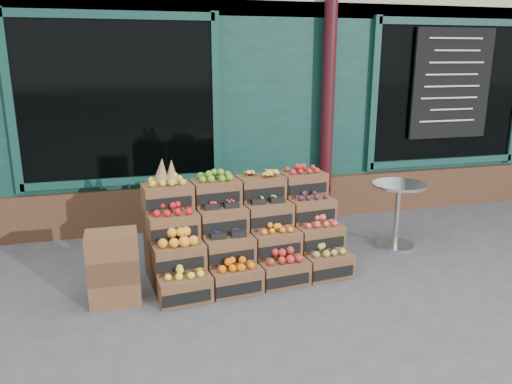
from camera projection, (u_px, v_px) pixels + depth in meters
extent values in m
plane|color=#47474A|center=(293.00, 288.00, 5.13)|extent=(60.00, 60.00, 0.00)
cube|color=#10362F|center=(203.00, 51.00, 9.33)|extent=(12.00, 6.00, 4.80)
cube|color=#10362F|center=(240.00, 117.00, 6.82)|extent=(12.00, 0.12, 3.00)
cube|color=#492C1D|center=(242.00, 202.00, 7.08)|extent=(12.00, 0.18, 0.60)
cube|color=black|center=(118.00, 101.00, 6.29)|extent=(2.40, 0.06, 2.00)
cube|color=black|center=(447.00, 94.00, 7.51)|extent=(2.40, 0.06, 2.00)
cylinder|color=#360C12|center=(327.00, 108.00, 6.92)|extent=(0.18, 0.18, 3.20)
cube|color=black|center=(452.00, 84.00, 7.40)|extent=(1.30, 0.04, 1.60)
cube|color=brown|center=(184.00, 287.00, 4.85)|extent=(0.54, 0.40, 0.25)
cube|color=black|center=(189.00, 298.00, 4.69)|extent=(0.46, 0.06, 0.11)
cube|color=yellow|center=(183.00, 272.00, 4.80)|extent=(0.43, 0.30, 0.08)
cube|color=brown|center=(235.00, 279.00, 5.03)|extent=(0.54, 0.40, 0.25)
cube|color=black|center=(241.00, 289.00, 4.87)|extent=(0.46, 0.06, 0.11)
cube|color=#D96106|center=(235.00, 263.00, 4.98)|extent=(0.43, 0.30, 0.09)
cube|color=brown|center=(283.00, 271.00, 5.21)|extent=(0.54, 0.40, 0.25)
cube|color=black|center=(290.00, 281.00, 5.05)|extent=(0.46, 0.06, 0.11)
cube|color=maroon|center=(283.00, 256.00, 5.16)|extent=(0.43, 0.30, 0.10)
cube|color=brown|center=(327.00, 264.00, 5.39)|extent=(0.54, 0.40, 0.25)
cube|color=black|center=(335.00, 273.00, 5.23)|extent=(0.46, 0.06, 0.11)
cube|color=olive|center=(327.00, 250.00, 5.35)|extent=(0.43, 0.30, 0.09)
cube|color=brown|center=(178.00, 256.00, 4.97)|extent=(0.54, 0.40, 0.25)
cube|color=black|center=(183.00, 265.00, 4.81)|extent=(0.46, 0.06, 0.11)
cube|color=orange|center=(178.00, 238.00, 4.92)|extent=(0.43, 0.30, 0.12)
cube|color=brown|center=(228.00, 248.00, 5.15)|extent=(0.54, 0.40, 0.25)
cube|color=black|center=(234.00, 257.00, 4.99)|extent=(0.46, 0.06, 0.11)
cube|color=navy|center=(228.00, 236.00, 5.12)|extent=(0.43, 0.30, 0.03)
cube|color=brown|center=(275.00, 242.00, 5.33)|extent=(0.54, 0.40, 0.25)
cube|color=black|center=(282.00, 250.00, 5.17)|extent=(0.46, 0.06, 0.11)
cube|color=orange|center=(275.00, 228.00, 5.29)|extent=(0.43, 0.30, 0.07)
cube|color=brown|center=(318.00, 236.00, 5.52)|extent=(0.54, 0.40, 0.25)
cube|color=black|center=(326.00, 244.00, 5.35)|extent=(0.46, 0.06, 0.11)
cube|color=#E65037|center=(319.00, 222.00, 5.47)|extent=(0.43, 0.30, 0.08)
cube|color=brown|center=(173.00, 225.00, 5.10)|extent=(0.54, 0.40, 0.25)
cube|color=black|center=(177.00, 233.00, 4.94)|extent=(0.46, 0.06, 0.11)
cube|color=red|center=(172.00, 209.00, 5.05)|extent=(0.43, 0.30, 0.09)
cube|color=brown|center=(222.00, 219.00, 5.28)|extent=(0.54, 0.40, 0.25)
cube|color=black|center=(227.00, 227.00, 5.12)|extent=(0.46, 0.06, 0.11)
cube|color=#AF202C|center=(221.00, 206.00, 5.24)|extent=(0.43, 0.30, 0.03)
cube|color=brown|center=(267.00, 214.00, 5.46)|extent=(0.54, 0.40, 0.25)
cube|color=black|center=(274.00, 221.00, 5.30)|extent=(0.46, 0.06, 0.11)
cube|color=#9CD146|center=(267.00, 202.00, 5.42)|extent=(0.43, 0.30, 0.03)
cube|color=brown|center=(310.00, 209.00, 5.64)|extent=(0.54, 0.40, 0.25)
cube|color=black|center=(318.00, 216.00, 5.48)|extent=(0.46, 0.06, 0.11)
cube|color=#421833|center=(310.00, 195.00, 5.60)|extent=(0.43, 0.30, 0.06)
cube|color=brown|center=(167.00, 196.00, 5.22)|extent=(0.54, 0.40, 0.25)
cube|color=black|center=(171.00, 203.00, 5.06)|extent=(0.46, 0.06, 0.11)
cube|color=gold|center=(167.00, 181.00, 5.18)|extent=(0.43, 0.30, 0.09)
cube|color=brown|center=(215.00, 191.00, 5.40)|extent=(0.54, 0.40, 0.25)
cube|color=black|center=(220.00, 198.00, 5.24)|extent=(0.46, 0.06, 0.11)
cube|color=#598F20|center=(215.00, 176.00, 5.36)|extent=(0.43, 0.30, 0.09)
cube|color=brown|center=(260.00, 187.00, 5.59)|extent=(0.54, 0.40, 0.25)
cube|color=black|center=(267.00, 193.00, 5.42)|extent=(0.46, 0.06, 0.11)
cube|color=yellow|center=(260.00, 173.00, 5.54)|extent=(0.43, 0.30, 0.08)
cube|color=brown|center=(302.00, 183.00, 5.77)|extent=(0.54, 0.40, 0.25)
cube|color=black|center=(310.00, 189.00, 5.61)|extent=(0.46, 0.06, 0.11)
cube|color=#B32321|center=(303.00, 169.00, 5.72)|extent=(0.43, 0.30, 0.07)
cube|color=#492C1D|center=(252.00, 267.00, 5.31)|extent=(2.10, 0.55, 0.25)
cube|color=#492C1D|center=(245.00, 249.00, 5.47)|extent=(2.10, 0.55, 0.50)
cube|color=#492C1D|center=(239.00, 232.00, 5.63)|extent=(2.10, 0.55, 0.76)
cone|color=olive|center=(161.00, 171.00, 5.14)|extent=(0.17, 0.17, 0.29)
cone|color=olive|center=(172.00, 172.00, 5.21)|extent=(0.16, 0.16, 0.25)
cube|color=brown|center=(115.00, 291.00, 4.80)|extent=(0.48, 0.33, 0.24)
cube|color=#492C1D|center=(114.00, 268.00, 4.73)|extent=(0.48, 0.33, 0.24)
cube|color=brown|center=(112.00, 244.00, 4.67)|extent=(0.48, 0.33, 0.24)
cylinder|color=#B6B9BD|center=(395.00, 245.00, 6.24)|extent=(0.47, 0.47, 0.03)
cylinder|color=#B6B9BD|center=(397.00, 216.00, 6.14)|extent=(0.06, 0.06, 0.77)
cylinder|color=#B6B9BD|center=(399.00, 185.00, 6.04)|extent=(0.64, 0.64, 0.03)
imported|color=#1A5B26|center=(130.00, 156.00, 7.15)|extent=(0.78, 0.66, 1.82)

